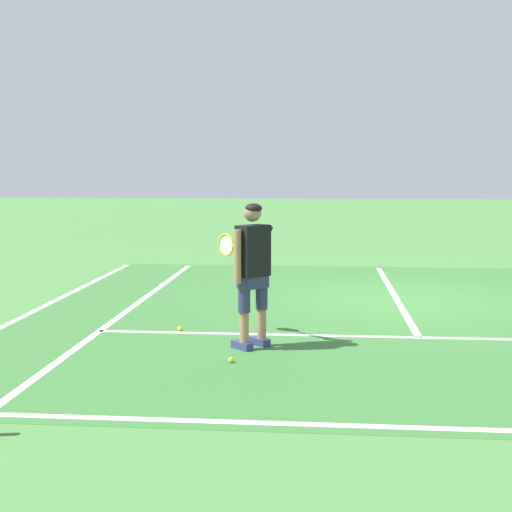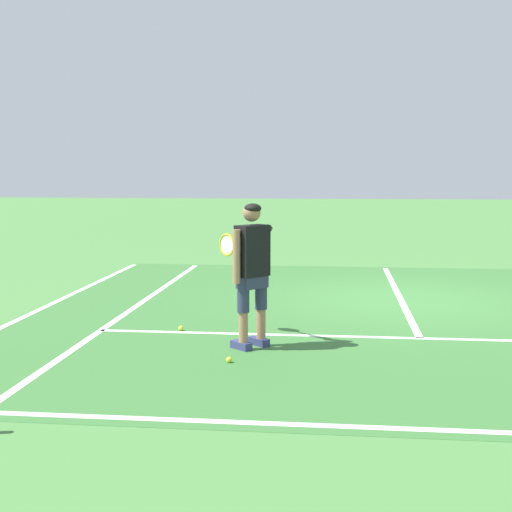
{
  "view_description": "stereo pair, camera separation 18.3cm",
  "coord_description": "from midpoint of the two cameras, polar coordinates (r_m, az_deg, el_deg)",
  "views": [
    {
      "loc": [
        -1.25,
        -11.7,
        2.11
      ],
      "look_at": [
        -2.03,
        -3.02,
        1.05
      ],
      "focal_mm": 50.42,
      "sensor_mm": 36.0,
      "label": 1
    },
    {
      "loc": [
        -1.07,
        -11.68,
        2.11
      ],
      "look_at": [
        -2.03,
        -3.02,
        1.05
      ],
      "focal_mm": 50.42,
      "sensor_mm": 36.0,
      "label": 2
    }
  ],
  "objects": [
    {
      "name": "line_centre_service",
      "position": [
        12.41,
        11.63,
        -2.99
      ],
      "size": [
        0.1,
        6.4,
        0.01
      ],
      "primitive_type": "cube",
      "color": "white",
      "rests_on": "ground"
    },
    {
      "name": "line_service",
      "position": [
        9.29,
        13.43,
        -6.37
      ],
      "size": [
        8.23,
        0.1,
        0.01
      ],
      "primitive_type": "cube",
      "color": "white",
      "rests_on": "ground"
    },
    {
      "name": "tennis_ball_near_feet",
      "position": [
        9.5,
        -5.43,
        -5.73
      ],
      "size": [
        0.07,
        0.07,
        0.07
      ],
      "primitive_type": "sphere",
      "color": "#CCE02D",
      "rests_on": "ground"
    },
    {
      "name": "line_baseline",
      "position": [
        6.23,
        17.14,
        -13.14
      ],
      "size": [
        10.98,
        0.1,
        0.01
      ],
      "primitive_type": "cube",
      "color": "white",
      "rests_on": "ground"
    },
    {
      "name": "court_inner_surface",
      "position": [
        10.83,
        12.41,
        -4.46
      ],
      "size": [
        10.98,
        10.02,
        0.0
      ],
      "primitive_type": "cube",
      "color": "#387033",
      "rests_on": "ground"
    },
    {
      "name": "line_doubles_left",
      "position": [
        11.6,
        -15.72,
        -3.79
      ],
      "size": [
        0.1,
        9.62,
        0.01
      ],
      "primitive_type": "cube",
      "color": "white",
      "rests_on": "ground"
    },
    {
      "name": "line_singles_left",
      "position": [
        11.16,
        -9.15,
        -4.04
      ],
      "size": [
        0.1,
        9.62,
        0.01
      ],
      "primitive_type": "cube",
      "color": "white",
      "rests_on": "ground"
    },
    {
      "name": "ground_plane",
      "position": [
        11.94,
        11.84,
        -3.41
      ],
      "size": [
        80.0,
        80.0,
        0.0
      ],
      "primitive_type": "plane",
      "color": "#477F3D"
    },
    {
      "name": "tennis_ball_by_baseline",
      "position": [
        7.94,
        -1.49,
        -8.23
      ],
      "size": [
        0.07,
        0.07,
        0.07
      ],
      "primitive_type": "sphere",
      "color": "#CCE02D",
      "rests_on": "ground"
    },
    {
      "name": "tennis_player",
      "position": [
        8.42,
        0.23,
        -0.72
      ],
      "size": [
        0.78,
        1.14,
        1.71
      ],
      "color": "navy",
      "rests_on": "ground"
    }
  ]
}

